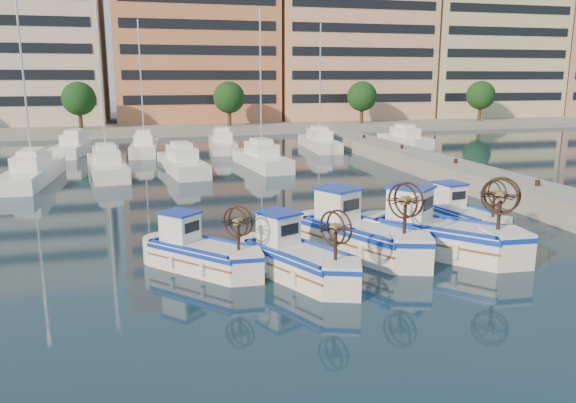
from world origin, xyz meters
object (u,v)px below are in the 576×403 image
object	(u,v)px
fishing_boat_d	(438,231)
fishing_boat_e	(463,215)
fishing_boat_a	(200,251)
fishing_boat_c	(359,232)
fishing_boat_b	(297,256)

from	to	relation	value
fishing_boat_d	fishing_boat_e	xyz separation A→B (m)	(2.69, 2.66, -0.18)
fishing_boat_a	fishing_boat_d	distance (m)	9.05
fishing_boat_a	fishing_boat_d	xyz separation A→B (m)	(9.04, -0.35, 0.19)
fishing_boat_a	fishing_boat_c	size ratio (longest dim) A/B	0.77
fishing_boat_b	fishing_boat_e	bearing A→B (deg)	-1.51
fishing_boat_a	fishing_boat_e	bearing A→B (deg)	-31.25
fishing_boat_d	fishing_boat_e	distance (m)	3.79
fishing_boat_d	fishing_boat_e	bearing A→B (deg)	3.50
fishing_boat_d	fishing_boat_c	bearing A→B (deg)	124.82
fishing_boat_b	fishing_boat_d	bearing A→B (deg)	-14.04
fishing_boat_c	fishing_boat_e	bearing A→B (deg)	-8.48
fishing_boat_c	fishing_boat_e	world-z (taller)	fishing_boat_c
fishing_boat_b	fishing_boat_c	distance (m)	3.59
fishing_boat_b	fishing_boat_e	world-z (taller)	fishing_boat_b
fishing_boat_b	fishing_boat_e	distance (m)	9.48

